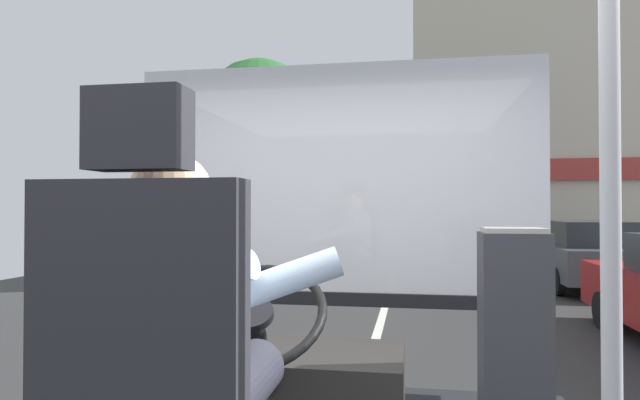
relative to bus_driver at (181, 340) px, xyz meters
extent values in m
cube|color=#303030|center=(0.12, 9.14, -1.35)|extent=(18.00, 44.00, 0.05)
cube|color=silver|center=(0.12, 9.14, -1.32)|extent=(0.12, 39.60, 0.00)
cube|color=#28282D|center=(0.00, -0.23, 0.07)|extent=(0.48, 0.10, 0.66)
cube|color=#28282D|center=(0.00, -0.23, 0.51)|extent=(0.22, 0.10, 0.18)
cylinder|color=#282833|center=(0.10, 0.12, -0.17)|extent=(0.18, 0.50, 0.18)
cylinder|color=#282833|center=(-0.10, 0.12, -0.17)|extent=(0.18, 0.50, 0.18)
cylinder|color=silver|center=(0.00, -0.07, 0.01)|extent=(0.37, 0.37, 0.54)
cube|color=#B2842D|center=(0.00, 0.13, 0.08)|extent=(0.06, 0.01, 0.33)
sphere|color=tan|center=(0.00, -0.07, 0.38)|extent=(0.21, 0.21, 0.21)
cylinder|color=silver|center=(0.11, 0.19, 0.10)|extent=(0.57, 0.23, 0.27)
cylinder|color=silver|center=(-0.11, 0.19, 0.10)|extent=(0.57, 0.23, 0.27)
cube|color=#282623|center=(0.00, 1.14, -0.52)|extent=(1.10, 0.56, 0.40)
cylinder|color=black|center=(0.00, 0.75, -0.23)|extent=(0.07, 0.29, 0.38)
torus|color=black|center=(0.00, 0.64, -0.06)|extent=(0.56, 0.49, 0.34)
cylinder|color=black|center=(0.00, 0.64, -0.06)|extent=(0.16, 0.15, 0.11)
cylinder|color=#B7B7BC|center=(1.03, -0.02, 0.38)|extent=(0.04, 0.04, 2.19)
cube|color=#333338|center=(1.00, 1.00, -0.24)|extent=(0.27, 0.23, 0.96)
cube|color=#9E9993|center=(1.00, 1.00, 0.25)|extent=(0.24, 0.21, 0.02)
cube|color=silver|center=(0.12, 1.96, 0.53)|extent=(2.50, 0.01, 1.40)
cube|color=black|center=(0.12, 1.96, -0.21)|extent=(2.50, 0.08, 0.08)
cylinder|color=#4C3828|center=(-2.95, 10.90, 0.10)|extent=(0.26, 0.26, 2.85)
sphere|color=#2B662D|center=(-2.95, 10.90, 2.43)|extent=(2.79, 2.79, 2.79)
cube|color=#BCB29E|center=(5.80, 16.83, 2.90)|extent=(10.39, 4.49, 8.45)
cube|color=#9E332D|center=(5.80, 14.52, 1.42)|extent=(9.98, 0.12, 0.60)
cylinder|color=black|center=(3.18, 6.75, -1.07)|extent=(0.14, 0.51, 0.51)
cube|color=#474C51|center=(4.19, 10.96, -0.73)|extent=(1.79, 4.12, 0.65)
cube|color=#282D33|center=(4.19, 10.71, -0.16)|extent=(1.47, 2.26, 0.50)
cylinder|color=black|center=(5.04, 12.24, -1.06)|extent=(0.14, 0.53, 0.53)
cylinder|color=black|center=(3.34, 12.24, -1.06)|extent=(0.14, 0.53, 0.53)
cylinder|color=black|center=(3.34, 9.68, -1.06)|extent=(0.14, 0.53, 0.53)
camera|label=1|loc=(0.59, -1.33, 0.34)|focal=30.48mm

